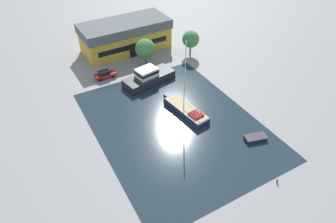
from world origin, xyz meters
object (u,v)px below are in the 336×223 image
Objects in this scene: sailboat_moored at (185,110)px; small_dinghy at (256,138)px; warehouse_building at (125,36)px; parked_car at (105,74)px; quay_tree_by_water at (191,39)px; motor_cruiser at (148,77)px; quay_tree_near_building at (145,49)px.

sailboat_moored is 3.52× the size of small_dinghy.
parked_car is (-9.29, -10.23, -2.70)m from warehouse_building.
sailboat_moored is (8.68, -18.43, -0.15)m from parked_car.
motor_cruiser is at bearing -156.93° from quay_tree_by_water.
sailboat_moored is (-0.61, -28.67, -2.85)m from warehouse_building.
small_dinghy is at bearing -83.33° from warehouse_building.
sailboat_moored is at bearing 175.33° from motor_cruiser.
quay_tree_near_building reaches higher than quay_tree_by_water.
parked_car is at bearing 107.37° from sailboat_moored.
motor_cruiser reaches higher than parked_car.
quay_tree_by_water is 22.75m from sailboat_moored.
parked_car is at bearing -133.67° from warehouse_building.
sailboat_moored reaches higher than quay_tree_by_water.
warehouse_building is at bearing 94.01° from quay_tree_near_building.
sailboat_moored is at bearing 44.05° from small_dinghy.
quay_tree_near_building is at bearing 94.24° from parked_car.
quay_tree_by_water reaches higher than motor_cruiser.
warehouse_building reaches higher than parked_car.
quay_tree_by_water is at bearing 91.14° from parked_car.
small_dinghy is (5.06, -30.64, -3.73)m from quay_tree_near_building.
parked_car is 9.49m from motor_cruiser.
parked_car is (-21.51, -0.07, -3.11)m from quay_tree_by_water.
quay_tree_near_building is (0.68, -9.66, 0.52)m from warehouse_building.
motor_cruiser is 2.92× the size of small_dinghy.
quay_tree_by_water is at bearing -77.50° from motor_cruiser.
small_dinghy is (7.64, -24.13, -0.86)m from motor_cruiser.
warehouse_building is at bearing 80.95° from sailboat_moored.
small_dinghy is at bearing -102.14° from quay_tree_by_water.
quay_tree_near_building reaches higher than motor_cruiser.
motor_cruiser is 25.32m from small_dinghy.
parked_car reaches higher than small_dinghy.
quay_tree_near_building is at bearing -32.16° from motor_cruiser.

